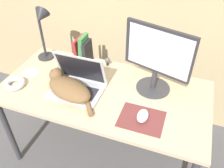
{
  "coord_description": "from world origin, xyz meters",
  "views": [
    {
      "loc": [
        0.48,
        -0.8,
        1.78
      ],
      "look_at": [
        0.08,
        0.32,
        0.81
      ],
      "focal_mm": 38.0,
      "sensor_mm": 36.0,
      "label": 1
    }
  ],
  "objects": [
    {
      "name": "computer_mouse",
      "position": [
        0.32,
        0.19,
        0.74
      ],
      "size": [
        0.07,
        0.11,
        0.04
      ],
      "color": "silver",
      "rests_on": "mousepad"
    },
    {
      "name": "desk_lamp",
      "position": [
        -0.56,
        0.56,
        1.01
      ],
      "size": [
        0.17,
        0.17,
        0.45
      ],
      "color": "#28282D",
      "rests_on": "desk"
    },
    {
      "name": "cd_disc",
      "position": [
        -0.59,
        0.35,
        0.72
      ],
      "size": [
        0.12,
        0.12,
        0.0
      ],
      "color": "silver",
      "rests_on": "desk"
    },
    {
      "name": "book_row",
      "position": [
        -0.26,
        0.62,
        0.82
      ],
      "size": [
        0.1,
        0.16,
        0.24
      ],
      "color": "maroon",
      "rests_on": "desk"
    },
    {
      "name": "cat",
      "position": [
        -0.21,
        0.24,
        0.77
      ],
      "size": [
        0.42,
        0.29,
        0.13
      ],
      "color": "brown",
      "rests_on": "desk"
    },
    {
      "name": "cable_coil",
      "position": [
        -0.6,
        0.19,
        0.73
      ],
      "size": [
        0.15,
        0.15,
        0.04
      ],
      "color": "silver",
      "rests_on": "desk"
    },
    {
      "name": "webcam",
      "position": [
        -0.08,
        0.65,
        0.76
      ],
      "size": [
        0.04,
        0.04,
        0.07
      ],
      "color": "#232328",
      "rests_on": "desk"
    },
    {
      "name": "laptop",
      "position": [
        -0.16,
        0.31,
        0.76
      ],
      "size": [
        0.36,
        0.25,
        0.26
      ],
      "color": "#B7B7BC",
      "rests_on": "desk"
    },
    {
      "name": "desk",
      "position": [
        0.0,
        0.36,
        0.65
      ],
      "size": [
        1.44,
        0.71,
        0.71
      ],
      "color": "tan",
      "rests_on": "ground_plane"
    },
    {
      "name": "external_monitor",
      "position": [
        0.32,
        0.49,
        0.96
      ],
      "size": [
        0.45,
        0.23,
        0.46
      ],
      "color": "#333338",
      "rests_on": "desk"
    },
    {
      "name": "mousepad",
      "position": [
        0.32,
        0.18,
        0.72
      ],
      "size": [
        0.27,
        0.22,
        0.0
      ],
      "color": "brown",
      "rests_on": "desk"
    }
  ]
}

